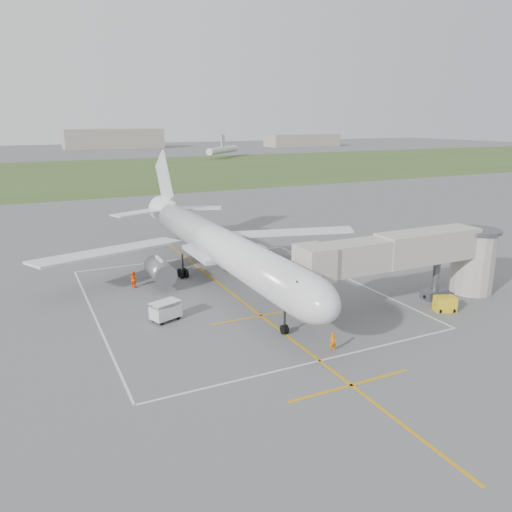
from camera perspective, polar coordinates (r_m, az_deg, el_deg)
name	(u,v)px	position (r m, az deg, el deg)	size (l,w,h in m)	color
ground	(221,285)	(55.32, -4.03, -3.29)	(700.00, 700.00, 0.00)	#4F4F51
grass_strip	(77,174)	(180.67, -19.79, 8.84)	(700.00, 120.00, 0.02)	#385224
apron_markings	(243,301)	(50.26, -1.55, -5.20)	(28.20, 60.00, 0.01)	#C88C0B
airliner	(218,245)	(54.76, -4.41, 1.29)	(38.93, 46.75, 13.52)	silver
jet_bridge	(421,256)	(51.32, 18.34, -0.01)	(23.40, 5.00, 7.20)	#9C978D
gpu_unit	(445,304)	(50.87, 20.79, -5.15)	(2.24, 1.90, 1.44)	gold
baggage_cart	(166,311)	(46.06, -10.29, -6.20)	(2.98, 2.37, 1.81)	silver
ramp_worker_nose	(333,342)	(40.10, 8.79, -9.69)	(0.58, 0.38, 1.58)	#DB6806
ramp_worker_wing	(134,279)	(55.78, -13.79, -2.59)	(0.87, 0.67, 1.78)	#FF4D08
distant_hangars	(16,143)	(314.23, -25.77, 11.58)	(345.00, 49.00, 12.00)	gray
distant_aircraft	(61,156)	(218.20, -21.40, 10.61)	(164.12, 47.51, 8.85)	silver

